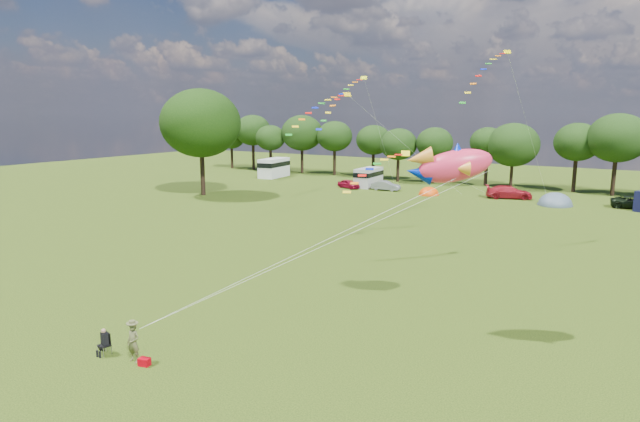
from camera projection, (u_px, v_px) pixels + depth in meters
The scene contains 19 objects.
ground_plane at pixel (242, 306), 29.09m from camera, with size 180.00×180.00×0.00m, color black.
tree_line at pixel (540, 143), 71.04m from camera, with size 102.98×10.98×10.27m.
big_tree at pixel (201, 123), 66.41m from camera, with size 10.00×10.00×13.28m.
car_a at pixel (349, 184), 73.86m from camera, with size 1.42×3.60×1.20m, color maroon.
car_b at pixel (386, 186), 71.76m from camera, with size 1.35×3.60×1.27m, color gray.
car_c at pixel (509, 192), 65.08m from camera, with size 2.19×5.22×1.57m, color #B01824.
car_d at pixel (635, 202), 58.36m from camera, with size 2.20×4.86×1.32m, color black.
campervan_a at pixel (274, 167), 86.30m from camera, with size 3.36×6.45×3.03m.
campervan_b at pixel (369, 177), 75.21m from camera, with size 2.55×5.49×2.64m.
tent_orange at pixel (429, 195), 68.03m from camera, with size 2.60×2.85×2.04m.
tent_greyblue at pixel (555, 205), 60.49m from camera, with size 3.84×4.21×2.86m.
kite_flyer at pixel (133, 343), 22.46m from camera, with size 0.62×0.40×1.69m, color brown.
camp_chair at pixel (105, 339), 23.16m from camera, with size 0.58×0.59×1.19m.
kite_bag at pixel (144, 362), 22.21m from camera, with size 0.46×0.31×0.33m, color #BA000D.
fish_kite at pixel (448, 166), 24.65m from camera, with size 4.18×2.95×2.23m.
streamer_kite_a at pixel (345, 95), 57.56m from camera, with size 3.46×5.57×5.80m.
streamer_kite_b at pixel (323, 107), 47.70m from camera, with size 4.35×4.75×3.82m.
streamer_kite_c at pixel (382, 165), 38.59m from camera, with size 3.23×4.89×2.82m.
streamer_kite_d at pixel (489, 67), 41.57m from camera, with size 2.60×4.92×4.25m.
Camera 1 is at (18.23, -21.23, 10.39)m, focal length 30.00 mm.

